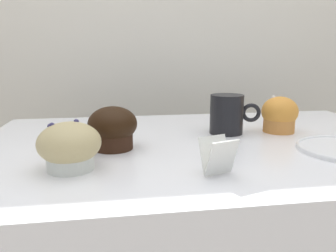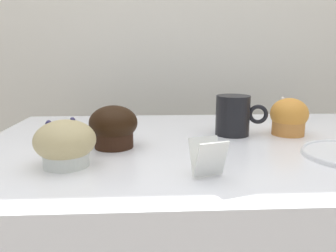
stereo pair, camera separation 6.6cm
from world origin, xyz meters
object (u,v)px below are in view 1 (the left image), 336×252
object	(u,v)px
muffin_front_center	(70,146)
muffin_back_right	(279,115)
muffin_back_left	(113,128)
coffee_cup	(227,113)

from	to	relation	value
muffin_front_center	muffin_back_right	size ratio (longest dim) A/B	1.16
muffin_front_center	muffin_back_left	world-z (taller)	muffin_back_left
muffin_back_right	muffin_front_center	bearing A→B (deg)	-157.21
muffin_back_left	muffin_back_right	xyz separation A→B (m)	(0.40, 0.09, -0.00)
coffee_cup	muffin_back_right	bearing A→B (deg)	-2.44
muffin_front_center	muffin_back_left	bearing A→B (deg)	58.07
muffin_front_center	muffin_back_left	size ratio (longest dim) A/B	1.05
muffin_back_right	coffee_cup	size ratio (longest dim) A/B	0.75
muffin_back_left	coffee_cup	world-z (taller)	coffee_cup
muffin_back_left	coffee_cup	xyz separation A→B (m)	(0.27, 0.09, 0.01)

